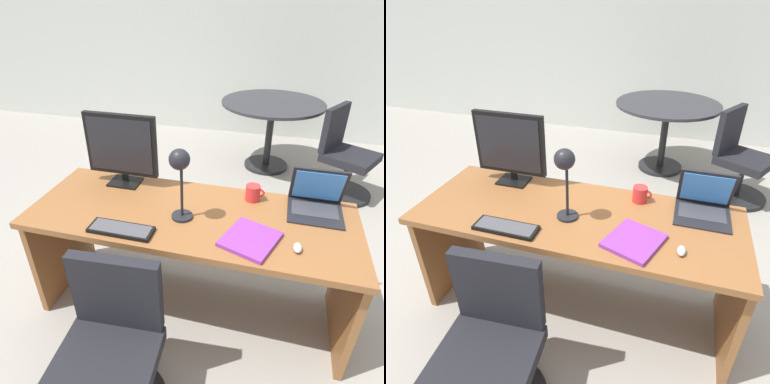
{
  "view_description": "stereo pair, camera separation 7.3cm",
  "coord_description": "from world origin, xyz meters",
  "views": [
    {
      "loc": [
        0.43,
        -1.56,
        1.84
      ],
      "look_at": [
        0.0,
        0.04,
        0.86
      ],
      "focal_mm": 31.76,
      "sensor_mm": 36.0,
      "label": 1
    },
    {
      "loc": [
        0.5,
        -1.54,
        1.84
      ],
      "look_at": [
        0.0,
        0.04,
        0.86
      ],
      "focal_mm": 31.76,
      "sensor_mm": 36.0,
      "label": 2
    }
  ],
  "objects": [
    {
      "name": "ground",
      "position": [
        0.0,
        1.5,
        0.0
      ],
      "size": [
        12.0,
        12.0,
        0.0
      ],
      "primitive_type": "plane",
      "color": "gray"
    },
    {
      "name": "back_wall",
      "position": [
        0.0,
        3.42,
        1.4
      ],
      "size": [
        10.0,
        0.1,
        2.8
      ],
      "primitive_type": "cube",
      "color": "silver",
      "rests_on": "ground"
    },
    {
      "name": "desk",
      "position": [
        0.0,
        0.05,
        0.54
      ],
      "size": [
        1.87,
        0.71,
        0.74
      ],
      "color": "brown",
      "rests_on": "ground"
    },
    {
      "name": "monitor",
      "position": [
        -0.51,
        0.23,
        1.0
      ],
      "size": [
        0.47,
        0.16,
        0.47
      ],
      "color": "black",
      "rests_on": "desk"
    },
    {
      "name": "laptop",
      "position": [
        0.69,
        0.24,
        0.82
      ],
      "size": [
        0.3,
        0.28,
        0.26
      ],
      "color": "black",
      "rests_on": "desk"
    },
    {
      "name": "keyboard",
      "position": [
        -0.31,
        -0.26,
        0.75
      ],
      "size": [
        0.35,
        0.12,
        0.02
      ],
      "color": "black",
      "rests_on": "desk"
    },
    {
      "name": "mouse",
      "position": [
        0.59,
        -0.18,
        0.76
      ],
      "size": [
        0.04,
        0.07,
        0.03
      ],
      "color": "#B7BABF",
      "rests_on": "desk"
    },
    {
      "name": "desk_lamp",
      "position": [
        -0.03,
        -0.08,
        1.06
      ],
      "size": [
        0.12,
        0.14,
        0.43
      ],
      "color": "black",
      "rests_on": "desk"
    },
    {
      "name": "book",
      "position": [
        0.36,
        -0.16,
        0.75
      ],
      "size": [
        0.33,
        0.34,
        0.02
      ],
      "color": "purple",
      "rests_on": "desk"
    },
    {
      "name": "coffee_mug",
      "position": [
        0.33,
        0.24,
        0.79
      ],
      "size": [
        0.11,
        0.09,
        0.1
      ],
      "color": "red",
      "rests_on": "desk"
    },
    {
      "name": "office_chair",
      "position": [
        -0.2,
        -0.72,
        0.33
      ],
      "size": [
        0.56,
        0.56,
        0.82
      ],
      "color": "black",
      "rests_on": "ground"
    },
    {
      "name": "meeting_table",
      "position": [
        0.33,
        2.29,
        0.6
      ],
      "size": [
        1.14,
        1.14,
        0.79
      ],
      "color": "black",
      "rests_on": "ground"
    },
    {
      "name": "meeting_chair_near",
      "position": [
        1.1,
        1.84,
        0.37
      ],
      "size": [
        0.64,
        0.63,
        0.9
      ],
      "color": "black",
      "rests_on": "ground"
    }
  ]
}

